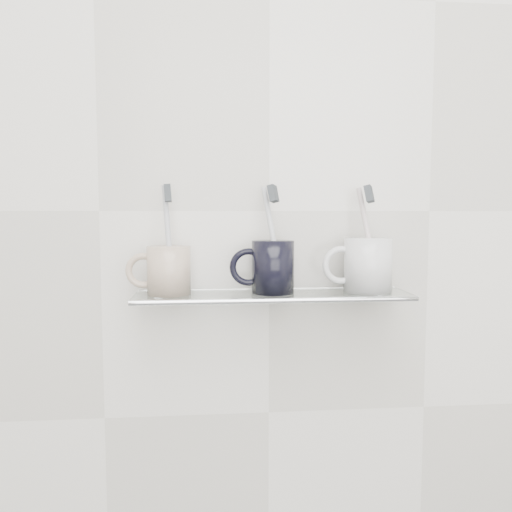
{
  "coord_description": "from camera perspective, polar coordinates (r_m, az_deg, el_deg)",
  "views": [
    {
      "loc": [
        -0.11,
        0.14,
        1.25
      ],
      "look_at": [
        -0.03,
        1.04,
        1.17
      ],
      "focal_mm": 35.0,
      "sensor_mm": 36.0,
      "label": 1
    }
  ],
  "objects": [
    {
      "name": "bristles_right",
      "position": [
        0.95,
        12.81,
        6.93
      ],
      "size": [
        0.03,
        0.03,
        0.03
      ],
      "primitive_type": "cube",
      "rotation": [
        -0.15,
        -0.23,
        -0.47
      ],
      "color": "#353A3E",
      "rests_on": "toothbrush_right"
    },
    {
      "name": "mug_right_handle",
      "position": [
        0.94,
        9.73,
        -1.04
      ],
      "size": [
        0.07,
        0.01,
        0.07
      ],
      "primitive_type": "torus",
      "rotation": [
        1.57,
        0.0,
        0.0
      ],
      "color": "white",
      "rests_on": "mug_right"
    },
    {
      "name": "wall_back",
      "position": [
        0.96,
        1.52,
        5.17
      ],
      "size": [
        2.5,
        0.0,
        2.5
      ],
      "primitive_type": "plane",
      "rotation": [
        1.57,
        0.0,
        0.0
      ],
      "color": "silver",
      "rests_on": "ground"
    },
    {
      "name": "mug_center",
      "position": [
        0.91,
        1.94,
        -1.25
      ],
      "size": [
        0.1,
        0.1,
        0.1
      ],
      "primitive_type": "cylinder",
      "rotation": [
        0.0,
        0.0,
        -0.27
      ],
      "color": "black",
      "rests_on": "shelf_glass"
    },
    {
      "name": "mug_center_handle",
      "position": [
        0.91,
        -0.86,
        -1.28
      ],
      "size": [
        0.07,
        0.01,
        0.07
      ],
      "primitive_type": "torus",
      "rotation": [
        1.57,
        0.0,
        0.0
      ],
      "color": "black",
      "rests_on": "mug_center"
    },
    {
      "name": "mug_left",
      "position": [
        0.91,
        -9.93,
        -1.62
      ],
      "size": [
        0.09,
        0.09,
        0.09
      ],
      "primitive_type": "cylinder",
      "rotation": [
        0.0,
        0.0,
        -0.21
      ],
      "color": "beige",
      "rests_on": "shelf_glass"
    },
    {
      "name": "toothbrush_left",
      "position": [
        0.9,
        -9.98,
        2.0
      ],
      "size": [
        0.02,
        0.03,
        0.19
      ],
      "primitive_type": "cylinder",
      "rotation": [
        -0.1,
        -0.06,
        0.07
      ],
      "color": "#B5B7BF",
      "rests_on": "mug_left"
    },
    {
      "name": "shelf_rail",
      "position": [
        0.86,
        2.41,
        -5.12
      ],
      "size": [
        0.5,
        0.01,
        0.01
      ],
      "primitive_type": "cylinder",
      "rotation": [
        0.0,
        1.57,
        0.0
      ],
      "color": "silver",
      "rests_on": "shelf_glass"
    },
    {
      "name": "mug_right",
      "position": [
        0.95,
        12.66,
        -1.0
      ],
      "size": [
        0.11,
        0.11,
        0.1
      ],
      "primitive_type": "cylinder",
      "rotation": [
        0.0,
        0.0,
        -0.26
      ],
      "color": "white",
      "rests_on": "shelf_glass"
    },
    {
      "name": "chrome_cap",
      "position": [
        0.96,
        13.93,
        -3.43
      ],
      "size": [
        0.04,
        0.04,
        0.02
      ],
      "primitive_type": "cylinder",
      "color": "silver",
      "rests_on": "shelf_glass"
    },
    {
      "name": "bristles_center",
      "position": [
        0.91,
        1.97,
        7.14
      ],
      "size": [
        0.03,
        0.03,
        0.03
      ],
      "primitive_type": "cube",
      "rotation": [
        -0.12,
        -0.23,
        -0.44
      ],
      "color": "#353A3E",
      "rests_on": "toothbrush_center"
    },
    {
      "name": "bracket_right",
      "position": [
        1.01,
        13.58,
        -4.4
      ],
      "size": [
        0.02,
        0.03,
        0.02
      ],
      "primitive_type": "cylinder",
      "rotation": [
        1.57,
        0.0,
        0.0
      ],
      "color": "silver",
      "rests_on": "wall_back"
    },
    {
      "name": "mug_left_handle",
      "position": [
        0.91,
        -12.73,
        -1.64
      ],
      "size": [
        0.06,
        0.01,
        0.06
      ],
      "primitive_type": "torus",
      "rotation": [
        1.57,
        0.0,
        0.0
      ],
      "color": "beige",
      "rests_on": "mug_left"
    },
    {
      "name": "toothbrush_center",
      "position": [
        0.91,
        1.95,
        2.09
      ],
      "size": [
        0.04,
        0.05,
        0.19
      ],
      "primitive_type": "cylinder",
      "rotation": [
        -0.12,
        -0.23,
        -0.44
      ],
      "color": "silver",
      "rests_on": "mug_center"
    },
    {
      "name": "toothbrush_right",
      "position": [
        0.95,
        12.71,
        2.08
      ],
      "size": [
        0.04,
        0.06,
        0.19
      ],
      "primitive_type": "cylinder",
      "rotation": [
        -0.15,
        -0.23,
        -0.47
      ],
      "color": "beige",
      "rests_on": "mug_right"
    },
    {
      "name": "bracket_left",
      "position": [
        0.96,
        -10.99,
        -4.81
      ],
      "size": [
        0.02,
        0.03,
        0.02
      ],
      "primitive_type": "cylinder",
      "rotation": [
        1.57,
        0.0,
        0.0
      ],
      "color": "silver",
      "rests_on": "wall_back"
    },
    {
      "name": "shelf_glass",
      "position": [
        0.91,
        1.95,
        -4.52
      ],
      "size": [
        0.5,
        0.12,
        0.01
      ],
      "primitive_type": "cube",
      "color": "silver",
      "rests_on": "wall_back"
    },
    {
      "name": "bristles_left",
      "position": [
        0.9,
        -10.06,
        7.08
      ],
      "size": [
        0.02,
        0.03,
        0.03
      ],
      "primitive_type": "cube",
      "rotation": [
        -0.1,
        -0.06,
        0.07
      ],
      "color": "#353A3E",
      "rests_on": "toothbrush_left"
    }
  ]
}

